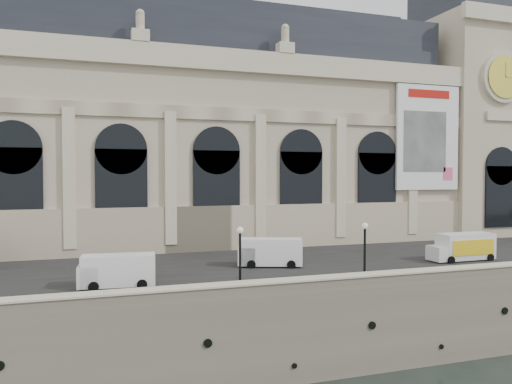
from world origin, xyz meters
TOP-DOWN VIEW (x-y plane):
  - ground at (0.00, 0.00)m, footprint 260.00×260.00m
  - quay at (0.00, 35.00)m, footprint 160.00×70.00m
  - street at (0.00, 14.00)m, footprint 160.00×24.00m
  - parapet at (0.00, 0.60)m, footprint 160.00×1.40m
  - museum at (-5.98, 30.86)m, footprint 69.00×18.70m
  - clock_pavilion at (34.00, 27.93)m, footprint 13.00×14.72m
  - van_b at (-15.46, 7.15)m, footprint 5.65×2.64m
  - van_c at (-1.83, 11.55)m, footprint 6.14×3.95m
  - box_truck at (17.18, 8.46)m, footprint 6.68×2.44m
  - lamp_left at (-7.01, 2.76)m, footprint 0.48×0.48m
  - lamp_right at (2.79, 2.38)m, footprint 0.48×0.48m

SIDE VIEW (x-z plane):
  - ground at x=0.00m, z-range 0.00..0.00m
  - quay at x=0.00m, z-range 0.00..6.00m
  - street at x=0.00m, z-range 6.00..6.06m
  - parapet at x=0.00m, z-range 6.01..7.22m
  - van_b at x=-15.46m, z-range 6.03..8.47m
  - van_c at x=-1.83m, z-range 6.03..8.59m
  - box_truck at x=17.18m, z-range 6.01..8.69m
  - lamp_left at x=-7.01m, z-range 5.99..10.69m
  - lamp_right at x=2.79m, z-range 5.99..10.71m
  - museum at x=-5.98m, z-range 5.17..34.27m
  - clock_pavilion at x=34.00m, z-range 5.07..41.77m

